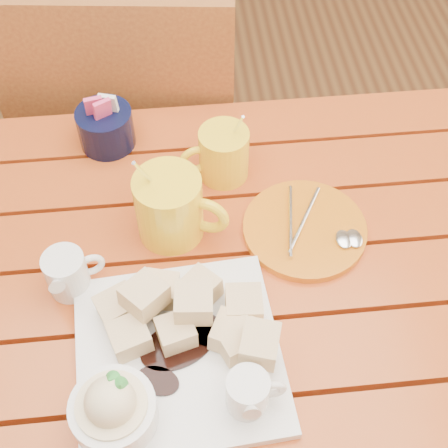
{
  "coord_description": "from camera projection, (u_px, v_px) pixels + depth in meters",
  "views": [
    {
      "loc": [
        -0.01,
        -0.48,
        1.52
      ],
      "look_at": [
        0.04,
        0.06,
        0.82
      ],
      "focal_mm": 50.0,
      "sensor_mm": 36.0,
      "label": 1
    }
  ],
  "objects": [
    {
      "name": "coffee_mug_right",
      "position": [
        171.0,
        207.0,
        0.92
      ],
      "size": [
        0.14,
        0.1,
        0.17
      ],
      "rotation": [
        0.0,
        0.0,
        -0.4
      ],
      "color": "yellow",
      "rests_on": "table"
    },
    {
      "name": "table",
      "position": [
        200.0,
        325.0,
        0.99
      ],
      "size": [
        1.2,
        0.79,
        0.75
      ],
      "color": "#AE3416",
      "rests_on": "ground"
    },
    {
      "name": "sugar_caddy",
      "position": [
        106.0,
        127.0,
        1.06
      ],
      "size": [
        0.1,
        0.1,
        0.1
      ],
      "color": "black",
      "rests_on": "table"
    },
    {
      "name": "orange_saucer",
      "position": [
        306.0,
        229.0,
        0.96
      ],
      "size": [
        0.19,
        0.19,
        0.02
      ],
      "rotation": [
        0.0,
        0.0,
        -0.37
      ],
      "color": "orange",
      "rests_on": "table"
    },
    {
      "name": "cream_pitcher",
      "position": [
        68.0,
        273.0,
        0.88
      ],
      "size": [
        0.09,
        0.07,
        0.07
      ],
      "rotation": [
        0.0,
        0.0,
        0.29
      ],
      "color": "white",
      "rests_on": "table"
    },
    {
      "name": "coffee_mug_left",
      "position": [
        222.0,
        154.0,
        1.01
      ],
      "size": [
        0.12,
        0.08,
        0.14
      ],
      "rotation": [
        0.0,
        0.0,
        0.19
      ],
      "color": "yellow",
      "rests_on": "table"
    },
    {
      "name": "chair_far",
      "position": [
        135.0,
        135.0,
        1.42
      ],
      "size": [
        0.49,
        0.49,
        0.94
      ],
      "rotation": [
        0.0,
        0.0,
        3.02
      ],
      "color": "brown",
      "rests_on": "ground"
    },
    {
      "name": "dessert_plate",
      "position": [
        169.0,
        359.0,
        0.8
      ],
      "size": [
        0.29,
        0.29,
        0.11
      ],
      "rotation": [
        0.0,
        0.0,
        0.07
      ],
      "color": "white",
      "rests_on": "table"
    }
  ]
}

